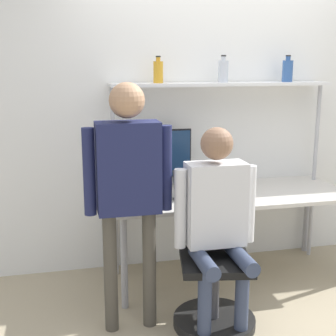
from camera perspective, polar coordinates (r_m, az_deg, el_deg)
ground_plane at (r=3.75m, az=9.39°, el=-15.44°), size 12.00×12.00×0.00m
wall_back at (r=4.12m, az=5.60°, el=6.97°), size 8.00×0.06×2.70m
desk at (r=3.86m, az=7.40°, el=-3.89°), size 1.94×0.80×0.73m
shelf_unit at (r=3.94m, az=6.48°, el=7.45°), size 1.84×0.29×1.60m
monitor at (r=3.87m, az=-0.87°, el=1.44°), size 0.51×0.16×0.50m
laptop at (r=3.58m, az=3.31°, el=-3.02°), size 0.31×0.24×0.23m
cell_phone at (r=3.66m, az=7.12°, el=-3.67°), size 0.07×0.15×0.01m
office_chair at (r=3.29m, az=5.65°, el=-13.75°), size 0.56×0.56×0.94m
person_seated at (r=3.05m, az=6.02°, el=-5.49°), size 0.55×0.47×1.36m
person_standing at (r=2.97m, az=-4.86°, el=-1.12°), size 0.57×0.22×1.65m
bottle_amber at (r=3.78m, az=-1.20°, el=11.67°), size 0.08×0.08×0.21m
bottle_clear at (r=3.93m, az=6.75°, el=11.68°), size 0.08×0.08×0.22m
bottle_blue at (r=4.16m, az=14.36°, el=11.44°), size 0.09×0.09×0.22m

